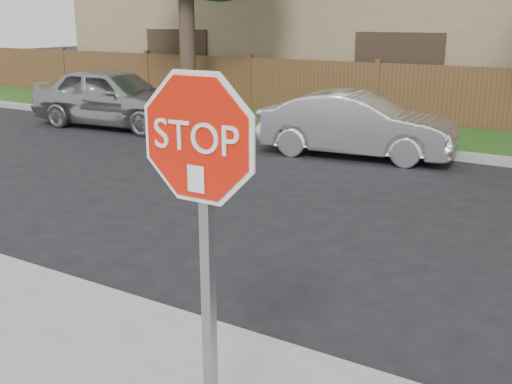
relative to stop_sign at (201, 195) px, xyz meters
The scene contains 4 objects.
ground 2.37m from the stop_sign, 78.22° to the left, with size 90.00×90.00×0.00m, color black.
stop_sign is the anchor object (origin of this frame).
sedan_far_left 12.87m from the stop_sign, 136.53° to the left, with size 1.81×4.49×1.53m, color #9C9DA1.
sedan_left 9.33m from the stop_sign, 106.53° to the left, with size 1.38×3.94×1.30m, color silver.
Camera 1 is at (1.59, -4.02, 2.77)m, focal length 42.00 mm.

